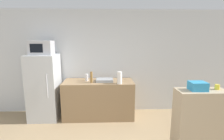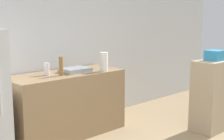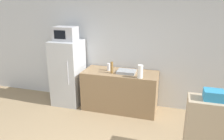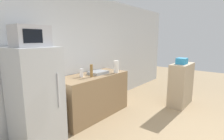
{
  "view_description": "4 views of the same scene",
  "coord_description": "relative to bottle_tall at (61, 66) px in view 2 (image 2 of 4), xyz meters",
  "views": [
    {
      "loc": [
        0.08,
        -1.78,
        1.9
      ],
      "look_at": [
        0.22,
        1.82,
        1.24
      ],
      "focal_mm": 28.0,
      "sensor_mm": 36.0,
      "label": 1
    },
    {
      "loc": [
        -2.51,
        -1.3,
        1.65
      ],
      "look_at": [
        0.06,
        1.48,
        1.01
      ],
      "focal_mm": 50.0,
      "sensor_mm": 36.0,
      "label": 2
    },
    {
      "loc": [
        1.04,
        -2.17,
        2.4
      ],
      "look_at": [
        -0.06,
        1.53,
        1.17
      ],
      "focal_mm": 35.0,
      "sensor_mm": 36.0,
      "label": 3
    },
    {
      "loc": [
        -2.66,
        -0.3,
        1.66
      ],
      "look_at": [
        0.19,
        1.96,
        0.99
      ],
      "focal_mm": 28.0,
      "sensor_mm": 36.0,
      "label": 4
    }
  ],
  "objects": [
    {
      "name": "basket",
      "position": [
        1.86,
        -1.18,
        0.1
      ],
      "size": [
        0.27,
        0.22,
        0.14
      ],
      "primitive_type": "cube",
      "color": "#2D8EC6",
      "rests_on": "shelf_cabinet"
    },
    {
      "name": "shelf_cabinet",
      "position": [
        1.94,
        -1.18,
        -0.5
      ],
      "size": [
        0.84,
        0.38,
        1.04
      ],
      "primitive_type": "cube",
      "color": "tan",
      "rests_on": "ground_plane"
    },
    {
      "name": "sink_basin",
      "position": [
        0.3,
        0.1,
        -0.1
      ],
      "size": [
        0.4,
        0.3,
        0.06
      ],
      "primitive_type": "cube",
      "color": "#9EA3A8",
      "rests_on": "counter"
    },
    {
      "name": "wall_back",
      "position": [
        0.24,
        0.53,
        0.28
      ],
      "size": [
        8.0,
        0.06,
        2.6
      ],
      "primitive_type": "cube",
      "color": "silver",
      "rests_on": "ground_plane"
    },
    {
      "name": "paper_towel_roll",
      "position": [
        0.64,
        -0.13,
        0.01
      ],
      "size": [
        0.11,
        0.11,
        0.27
      ],
      "primitive_type": "cylinder",
      "color": "white",
      "rests_on": "counter"
    },
    {
      "name": "bottle_short",
      "position": [
        -0.12,
        0.16,
        -0.04
      ],
      "size": [
        0.07,
        0.07,
        0.17
      ],
      "primitive_type": "cylinder",
      "color": "silver",
      "rests_on": "counter"
    },
    {
      "name": "counter",
      "position": [
        0.15,
        0.13,
        -0.57
      ],
      "size": [
        1.66,
        0.69,
        0.89
      ],
      "primitive_type": "cube",
      "color": "#937551",
      "rests_on": "ground_plane"
    },
    {
      "name": "bottle_tall",
      "position": [
        0.0,
        0.0,
        0.0
      ],
      "size": [
        0.06,
        0.06,
        0.25
      ],
      "primitive_type": "cylinder",
      "color": "olive",
      "rests_on": "counter"
    }
  ]
}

